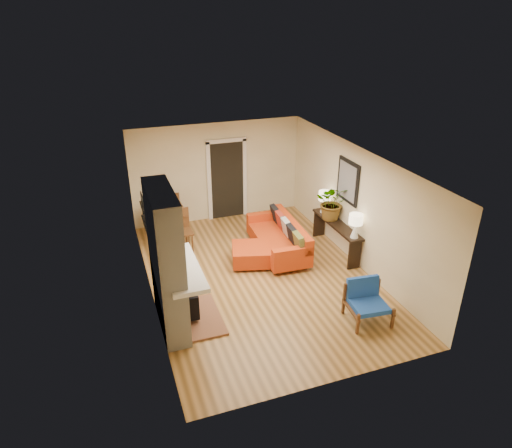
% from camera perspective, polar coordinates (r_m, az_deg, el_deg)
% --- Properties ---
extents(room_shell, '(6.50, 6.50, 6.50)m').
position_cam_1_polar(room_shell, '(11.71, -1.20, 5.65)').
color(room_shell, '#BE8A49').
rests_on(room_shell, ground).
extents(fireplace, '(1.09, 1.68, 2.60)m').
position_cam_1_polar(fireplace, '(7.94, -10.82, -4.99)').
color(fireplace, white).
rests_on(fireplace, ground).
extents(sofa, '(1.00, 2.15, 0.83)m').
position_cam_1_polar(sofa, '(10.61, 3.14, -1.73)').
color(sofa, silver).
rests_on(sofa, ground).
extents(ottoman, '(1.01, 1.01, 0.42)m').
position_cam_1_polar(ottoman, '(10.17, -0.63, -3.76)').
color(ottoman, silver).
rests_on(ottoman, ground).
extents(blue_chair, '(0.79, 0.77, 0.75)m').
position_cam_1_polar(blue_chair, '(8.65, 13.62, -9.07)').
color(blue_chair, brown).
rests_on(blue_chair, ground).
extents(dining_table, '(0.82, 1.87, 1.00)m').
position_cam_1_polar(dining_table, '(11.26, -10.48, 1.18)').
color(dining_table, brown).
rests_on(dining_table, ground).
extents(console_table, '(0.34, 1.85, 0.72)m').
position_cam_1_polar(console_table, '(10.70, 10.03, -0.61)').
color(console_table, black).
rests_on(console_table, ground).
extents(lamp_near, '(0.30, 0.30, 0.54)m').
position_cam_1_polar(lamp_near, '(9.91, 12.34, 0.11)').
color(lamp_near, white).
rests_on(lamp_near, console_table).
extents(lamp_far, '(0.30, 0.30, 0.54)m').
position_cam_1_polar(lamp_far, '(11.03, 8.57, 3.09)').
color(lamp_far, white).
rests_on(lamp_far, console_table).
extents(houseplant, '(0.97, 0.92, 0.85)m').
position_cam_1_polar(houseplant, '(10.65, 9.57, 2.71)').
color(houseplant, '#1E5919').
rests_on(houseplant, console_table).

